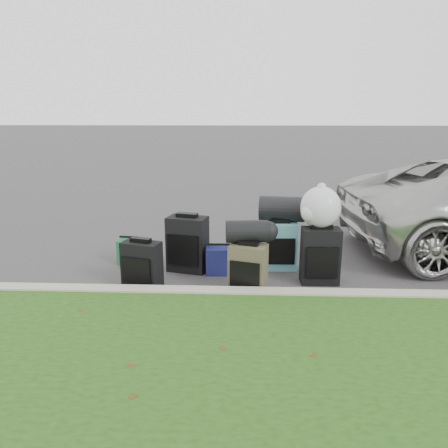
{
  "coord_description": "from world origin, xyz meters",
  "views": [
    {
      "loc": [
        0.14,
        -5.27,
        1.96
      ],
      "look_at": [
        -0.1,
        0.2,
        0.55
      ],
      "focal_mm": 35.0,
      "sensor_mm": 36.0,
      "label": 1
    }
  ],
  "objects_px": {
    "suitcase_large_black_right": "(320,256)",
    "tote_green": "(130,251)",
    "suitcase_small_black": "(142,265)",
    "suitcase_large_black_left": "(188,244)",
    "suitcase_olive": "(248,269)",
    "suitcase_teal": "(280,246)",
    "tote_navy": "(219,260)"
  },
  "relations": [
    {
      "from": "suitcase_large_black_right",
      "to": "tote_green",
      "type": "xyz_separation_m",
      "value": [
        -2.41,
        0.59,
        -0.17
      ]
    },
    {
      "from": "suitcase_small_black",
      "to": "suitcase_large_black_right",
      "type": "bearing_deg",
      "value": 22.97
    },
    {
      "from": "suitcase_small_black",
      "to": "suitcase_large_black_left",
      "type": "bearing_deg",
      "value": 67.93
    },
    {
      "from": "suitcase_olive",
      "to": "suitcase_large_black_right",
      "type": "xyz_separation_m",
      "value": [
        0.84,
        0.33,
        0.05
      ]
    },
    {
      "from": "suitcase_small_black",
      "to": "suitcase_large_black_left",
      "type": "relative_size",
      "value": 0.77
    },
    {
      "from": "suitcase_large_black_left",
      "to": "suitcase_olive",
      "type": "relative_size",
      "value": 1.26
    },
    {
      "from": "suitcase_olive",
      "to": "suitcase_small_black",
      "type": "bearing_deg",
      "value": -168.55
    },
    {
      "from": "suitcase_teal",
      "to": "tote_green",
      "type": "distance_m",
      "value": 1.99
    },
    {
      "from": "suitcase_olive",
      "to": "suitcase_teal",
      "type": "bearing_deg",
      "value": 78.67
    },
    {
      "from": "suitcase_small_black",
      "to": "tote_navy",
      "type": "bearing_deg",
      "value": 45.76
    },
    {
      "from": "suitcase_large_black_left",
      "to": "suitcase_large_black_right",
      "type": "xyz_separation_m",
      "value": [
        1.6,
        -0.34,
        -0.02
      ]
    },
    {
      "from": "tote_green",
      "to": "tote_navy",
      "type": "xyz_separation_m",
      "value": [
        1.21,
        -0.34,
        0.01
      ]
    },
    {
      "from": "suitcase_large_black_right",
      "to": "tote_navy",
      "type": "bearing_deg",
      "value": 167.81
    },
    {
      "from": "suitcase_small_black",
      "to": "suitcase_teal",
      "type": "bearing_deg",
      "value": 39.49
    },
    {
      "from": "tote_navy",
      "to": "suitcase_large_black_right",
      "type": "bearing_deg",
      "value": -13.87
    },
    {
      "from": "tote_green",
      "to": "tote_navy",
      "type": "bearing_deg",
      "value": -10.19
    },
    {
      "from": "suitcase_olive",
      "to": "tote_navy",
      "type": "xyz_separation_m",
      "value": [
        -0.36,
        0.58,
        -0.11
      ]
    },
    {
      "from": "suitcase_large_black_left",
      "to": "tote_navy",
      "type": "height_order",
      "value": "suitcase_large_black_left"
    },
    {
      "from": "suitcase_small_black",
      "to": "suitcase_olive",
      "type": "relative_size",
      "value": 0.97
    },
    {
      "from": "suitcase_small_black",
      "to": "suitcase_olive",
      "type": "xyz_separation_m",
      "value": [
        1.21,
        -0.11,
        0.01
      ]
    },
    {
      "from": "suitcase_small_black",
      "to": "suitcase_large_black_left",
      "type": "height_order",
      "value": "suitcase_large_black_left"
    },
    {
      "from": "tote_green",
      "to": "tote_navy",
      "type": "relative_size",
      "value": 0.95
    },
    {
      "from": "tote_green",
      "to": "tote_navy",
      "type": "distance_m",
      "value": 1.25
    },
    {
      "from": "suitcase_teal",
      "to": "tote_green",
      "type": "height_order",
      "value": "suitcase_teal"
    },
    {
      "from": "suitcase_teal",
      "to": "suitcase_large_black_right",
      "type": "bearing_deg",
      "value": -47.87
    },
    {
      "from": "suitcase_large_black_left",
      "to": "tote_green",
      "type": "relative_size",
      "value": 2.18
    },
    {
      "from": "tote_green",
      "to": "tote_navy",
      "type": "height_order",
      "value": "tote_navy"
    },
    {
      "from": "suitcase_small_black",
      "to": "suitcase_large_black_left",
      "type": "distance_m",
      "value": 0.73
    },
    {
      "from": "suitcase_small_black",
      "to": "suitcase_teal",
      "type": "height_order",
      "value": "suitcase_teal"
    },
    {
      "from": "suitcase_teal",
      "to": "tote_green",
      "type": "xyz_separation_m",
      "value": [
        -1.98,
        0.13,
        -0.14
      ]
    },
    {
      "from": "suitcase_olive",
      "to": "tote_navy",
      "type": "bearing_deg",
      "value": 138.12
    },
    {
      "from": "tote_green",
      "to": "suitcase_teal",
      "type": "bearing_deg",
      "value": 1.59
    }
  ]
}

